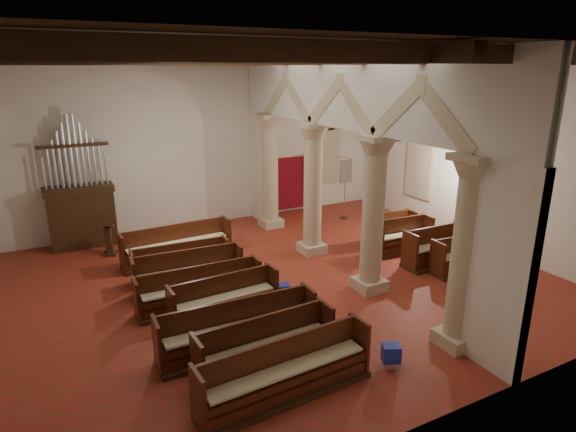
% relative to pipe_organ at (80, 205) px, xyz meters
% --- Properties ---
extents(floor, '(14.00, 14.00, 0.00)m').
position_rel_pipe_organ_xyz_m(floor, '(4.50, -5.50, -1.37)').
color(floor, maroon).
rests_on(floor, ground).
extents(ceiling, '(14.00, 14.00, 0.00)m').
position_rel_pipe_organ_xyz_m(ceiling, '(4.50, -5.50, 4.63)').
color(ceiling, black).
rests_on(ceiling, wall_back).
extents(wall_back, '(14.00, 0.02, 6.00)m').
position_rel_pipe_organ_xyz_m(wall_back, '(4.50, 0.50, 1.63)').
color(wall_back, white).
rests_on(wall_back, floor).
extents(wall_front, '(14.00, 0.02, 6.00)m').
position_rel_pipe_organ_xyz_m(wall_front, '(4.50, -11.50, 1.63)').
color(wall_front, white).
rests_on(wall_front, floor).
extents(wall_right, '(0.02, 12.00, 6.00)m').
position_rel_pipe_organ_xyz_m(wall_right, '(11.50, -5.50, 1.63)').
color(wall_right, white).
rests_on(wall_right, floor).
extents(ceiling_beams, '(13.80, 11.80, 0.30)m').
position_rel_pipe_organ_xyz_m(ceiling_beams, '(4.50, -5.50, 4.45)').
color(ceiling_beams, '#392512').
rests_on(ceiling_beams, wall_back).
extents(arcade, '(0.90, 11.90, 6.00)m').
position_rel_pipe_organ_xyz_m(arcade, '(6.30, -5.50, 2.19)').
color(arcade, beige).
rests_on(arcade, floor).
extents(window_right_a, '(0.03, 1.00, 2.20)m').
position_rel_pipe_organ_xyz_m(window_right_a, '(11.48, -7.00, 0.83)').
color(window_right_a, '#357959').
rests_on(window_right_a, wall_right).
extents(window_right_b, '(0.03, 1.00, 2.20)m').
position_rel_pipe_organ_xyz_m(window_right_b, '(11.48, -3.00, 0.83)').
color(window_right_b, '#357959').
rests_on(window_right_b, wall_right).
extents(window_back, '(1.00, 0.03, 2.20)m').
position_rel_pipe_organ_xyz_m(window_back, '(9.50, 0.48, 0.83)').
color(window_back, '#357959').
rests_on(window_back, wall_back).
extents(pipe_organ, '(2.10, 0.85, 4.40)m').
position_rel_pipe_organ_xyz_m(pipe_organ, '(0.00, 0.00, 0.00)').
color(pipe_organ, '#392512').
rests_on(pipe_organ, floor).
extents(lectern, '(0.51, 0.54, 1.06)m').
position_rel_pipe_organ_xyz_m(lectern, '(0.60, -1.26, -0.93)').
color(lectern, '#362311').
rests_on(lectern, floor).
extents(dossal_curtain, '(1.80, 0.07, 2.17)m').
position_rel_pipe_organ_xyz_m(dossal_curtain, '(8.00, 0.42, -0.21)').
color(dossal_curtain, maroon).
rests_on(dossal_curtain, floor).
extents(processional_banner, '(0.57, 0.73, 2.49)m').
position_rel_pipe_organ_xyz_m(processional_banner, '(9.22, -1.48, -0.56)').
color(processional_banner, '#392512').
rests_on(processional_banner, floor).
extents(hymnal_box_a, '(0.43, 0.40, 0.34)m').
position_rel_pipe_organ_xyz_m(hymnal_box_a, '(4.62, -9.94, -1.10)').
color(hymnal_box_a, '#181595').
rests_on(hymnal_box_a, floor).
extents(hymnal_box_b, '(0.33, 0.27, 0.32)m').
position_rel_pipe_organ_xyz_m(hymnal_box_b, '(3.34, -8.09, -1.11)').
color(hymnal_box_b, navy).
rests_on(hymnal_box_b, floor).
extents(hymnal_box_c, '(0.39, 0.34, 0.34)m').
position_rel_pipe_organ_xyz_m(hymnal_box_c, '(3.98, -6.52, -1.10)').
color(hymnal_box_c, navy).
rests_on(hymnal_box_c, floor).
extents(tube_heater_a, '(0.86, 0.32, 0.09)m').
position_rel_pipe_organ_xyz_m(tube_heater_a, '(2.38, -9.34, -1.21)').
color(tube_heater_a, white).
rests_on(tube_heater_a, floor).
extents(tube_heater_b, '(1.01, 0.47, 0.10)m').
position_rel_pipe_organ_xyz_m(tube_heater_b, '(3.13, -9.62, -1.21)').
color(tube_heater_b, white).
rests_on(tube_heater_b, floor).
extents(nave_pew_0, '(3.35, 0.90, 1.06)m').
position_rel_pipe_organ_xyz_m(nave_pew_0, '(2.37, -9.81, -1.02)').
color(nave_pew_0, '#392512').
rests_on(nave_pew_0, floor).
extents(nave_pew_1, '(2.82, 0.84, 1.08)m').
position_rel_pipe_organ_xyz_m(nave_pew_1, '(2.39, -8.95, -1.01)').
color(nave_pew_1, '#392512').
rests_on(nave_pew_1, floor).
extents(nave_pew_2, '(3.35, 0.82, 1.09)m').
position_rel_pipe_organ_xyz_m(nave_pew_2, '(2.16, -8.10, -1.01)').
color(nave_pew_2, '#392512').
rests_on(nave_pew_2, floor).
extents(nave_pew_3, '(2.61, 0.82, 1.02)m').
position_rel_pipe_organ_xyz_m(nave_pew_3, '(2.40, -6.66, -1.03)').
color(nave_pew_3, '#392512').
rests_on(nave_pew_3, floor).
extents(nave_pew_4, '(3.07, 0.73, 1.01)m').
position_rel_pipe_organ_xyz_m(nave_pew_4, '(2.06, -5.85, -1.04)').
color(nave_pew_4, '#392512').
rests_on(nave_pew_4, floor).
extents(nave_pew_5, '(2.86, 0.87, 1.08)m').
position_rel_pipe_organ_xyz_m(nave_pew_5, '(2.08, -4.84, -1.01)').
color(nave_pew_5, '#392512').
rests_on(nave_pew_5, floor).
extents(nave_pew_6, '(2.69, 0.74, 0.98)m').
position_rel_pipe_organ_xyz_m(nave_pew_6, '(2.13, -3.98, -1.05)').
color(nave_pew_6, '#392512').
rests_on(nave_pew_6, floor).
extents(nave_pew_7, '(3.32, 0.92, 1.12)m').
position_rel_pipe_organ_xyz_m(nave_pew_7, '(2.35, -2.75, -1.00)').
color(nave_pew_7, '#392512').
rests_on(nave_pew_7, floor).
extents(aisle_pew_0, '(1.94, 0.79, 1.04)m').
position_rel_pipe_organ_xyz_m(aisle_pew_0, '(9.34, -7.29, -1.02)').
color(aisle_pew_0, '#392512').
rests_on(aisle_pew_0, floor).
extents(aisle_pew_1, '(2.04, 0.80, 1.14)m').
position_rel_pipe_organ_xyz_m(aisle_pew_1, '(9.03, -6.55, -0.98)').
color(aisle_pew_1, '#392512').
rests_on(aisle_pew_1, floor).
extents(aisle_pew_2, '(2.01, 0.83, 1.08)m').
position_rel_pipe_organ_xyz_m(aisle_pew_2, '(8.88, -5.27, -1.01)').
color(aisle_pew_2, '#392512').
rests_on(aisle_pew_2, floor).
extents(aisle_pew_3, '(1.81, 0.80, 1.05)m').
position_rel_pipe_organ_xyz_m(aisle_pew_3, '(8.98, -4.52, -1.01)').
color(aisle_pew_3, '#392512').
rests_on(aisle_pew_3, floor).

